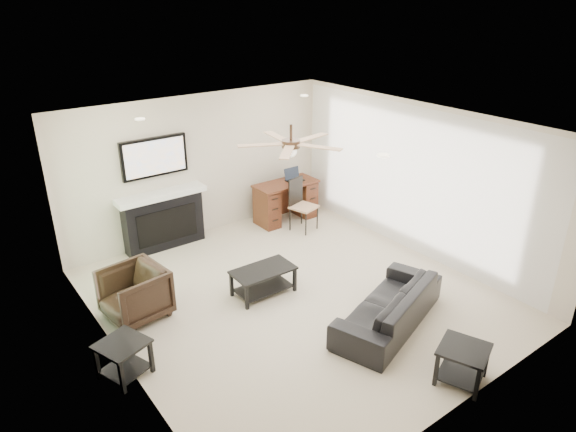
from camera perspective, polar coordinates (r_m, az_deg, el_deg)
name	(u,v)px	position (r m, az deg, el deg)	size (l,w,h in m)	color
room_shell	(303,183)	(6.94, 1.67, 3.73)	(5.50, 5.54, 2.52)	#C1B29B
sofa	(389,305)	(6.94, 11.13, -9.72)	(1.93, 0.75, 0.56)	black
armchair	(135,294)	(7.21, -16.68, -8.25)	(0.76, 0.78, 0.71)	black
coffee_table	(263,281)	(7.50, -2.76, -7.26)	(0.90, 0.50, 0.40)	black
end_table_near	(462,364)	(6.28, 18.75, -15.35)	(0.52, 0.52, 0.45)	black
end_table_left	(124,359)	(6.32, -17.75, -14.91)	(0.50, 0.50, 0.45)	black
fireplace_unit	(161,195)	(8.76, -13.90, 2.28)	(1.52, 0.34, 1.91)	black
desk	(286,201)	(9.77, -0.23, 1.63)	(1.22, 0.56, 0.76)	#3A160E
desk_chair	(304,205)	(9.33, 1.78, 1.21)	(0.42, 0.44, 0.97)	black
laptop	(295,175)	(9.69, 0.79, 4.57)	(0.33, 0.24, 0.23)	black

